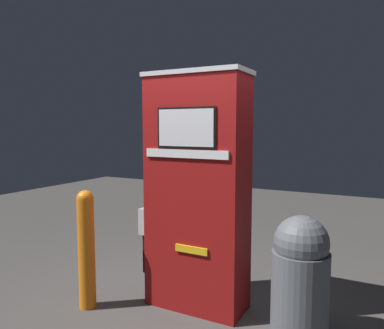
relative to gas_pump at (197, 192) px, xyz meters
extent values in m
plane|color=#423F3D|center=(0.00, -0.21, -1.10)|extent=(14.00, 14.00, 0.00)
cube|color=maroon|center=(0.00, 0.00, -0.53)|extent=(0.91, 0.42, 1.12)
cube|color=maroon|center=(0.00, 0.00, 0.54)|extent=(0.91, 0.42, 1.02)
cube|color=#B7B7BC|center=(0.00, 0.00, 1.07)|extent=(0.94, 0.45, 0.04)
cube|color=black|center=(0.00, -0.22, 0.59)|extent=(0.57, 0.01, 0.36)
cube|color=silver|center=(0.00, -0.22, 0.59)|extent=(0.53, 0.01, 0.32)
cube|color=silver|center=(0.00, -0.22, 0.37)|extent=(0.80, 0.02, 0.07)
cube|color=gold|center=(0.06, -0.22, -0.48)|extent=(0.31, 0.02, 0.06)
cube|color=#B7B7BC|center=(-0.50, -0.08, -0.31)|extent=(0.09, 0.19, 0.25)
cylinder|color=black|center=(-0.50, -0.15, -0.62)|extent=(0.03, 0.03, 0.37)
cylinder|color=orange|center=(-0.89, -0.51, -0.58)|extent=(0.16, 0.16, 1.04)
sphere|color=orange|center=(-0.89, -0.51, -0.06)|extent=(0.16, 0.16, 0.16)
cylinder|color=#51565B|center=(0.97, -0.09, -0.74)|extent=(0.46, 0.46, 0.70)
sphere|color=#51565B|center=(0.97, -0.09, -0.32)|extent=(0.43, 0.43, 0.43)
camera|label=1|loc=(1.56, -3.03, 0.60)|focal=35.00mm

